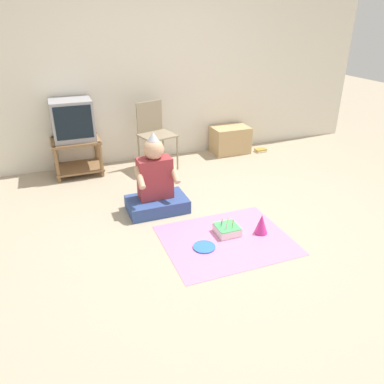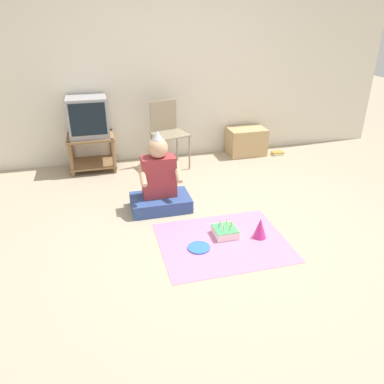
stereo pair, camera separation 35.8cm
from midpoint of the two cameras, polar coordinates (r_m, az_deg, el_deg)
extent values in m
plane|color=tan|center=(3.58, 2.20, -6.40)|extent=(16.00, 16.00, 0.00)
cube|color=silver|center=(5.24, -7.91, 18.66)|extent=(6.40, 0.06, 2.55)
cube|color=olive|center=(5.01, -19.34, 7.36)|extent=(0.59, 0.48, 0.03)
cube|color=olive|center=(5.13, -18.76, 3.54)|extent=(0.59, 0.48, 0.02)
cylinder|color=olive|center=(4.88, -21.89, 3.78)|extent=(0.04, 0.04, 0.46)
cylinder|color=olive|center=(4.89, -15.76, 4.75)|extent=(0.04, 0.04, 0.46)
cylinder|color=olive|center=(5.27, -21.99, 5.35)|extent=(0.04, 0.04, 0.46)
cylinder|color=olive|center=(5.28, -16.30, 6.24)|extent=(0.04, 0.04, 0.46)
cube|color=#99999E|center=(4.95, -19.80, 10.28)|extent=(0.49, 0.41, 0.50)
cube|color=black|center=(4.75, -19.69, 9.86)|extent=(0.43, 0.01, 0.40)
cube|color=gray|center=(4.92, -7.40, 8.53)|extent=(0.51, 0.48, 0.02)
cube|color=gray|center=(5.02, -8.59, 11.21)|extent=(0.36, 0.12, 0.40)
cylinder|color=gray|center=(4.76, -8.22, 4.95)|extent=(0.02, 0.02, 0.46)
cylinder|color=gray|center=(4.94, -4.32, 5.92)|extent=(0.02, 0.02, 0.46)
cylinder|color=gray|center=(5.05, -10.12, 6.04)|extent=(0.02, 0.02, 0.46)
cylinder|color=gray|center=(5.22, -6.37, 6.94)|extent=(0.02, 0.02, 0.46)
cube|color=tan|center=(5.59, 3.99, 7.91)|extent=(0.53, 0.37, 0.39)
cube|color=beige|center=(5.72, 8.60, 6.17)|extent=(0.14, 0.13, 0.02)
cube|color=#A88933|center=(5.71, 8.67, 6.39)|extent=(0.17, 0.11, 0.02)
cube|color=#334C8C|center=(3.99, -7.89, -1.92)|extent=(0.62, 0.40, 0.14)
cube|color=#993338|center=(3.90, -8.29, 2.08)|extent=(0.35, 0.19, 0.43)
sphere|color=tan|center=(3.78, -8.59, 6.39)|extent=(0.21, 0.21, 0.21)
cone|color=silver|center=(3.74, -8.72, 8.33)|extent=(0.11, 0.11, 0.09)
cylinder|color=tan|center=(3.75, -10.68, 2.09)|extent=(0.06, 0.23, 0.19)
cylinder|color=tan|center=(3.82, -5.38, 2.90)|extent=(0.06, 0.23, 0.19)
cube|color=pink|center=(3.48, 2.33, -7.38)|extent=(1.15, 0.95, 0.01)
cube|color=white|center=(3.56, 2.50, -5.87)|extent=(0.21, 0.21, 0.07)
cube|color=#4CB266|center=(3.54, 2.51, -5.33)|extent=(0.21, 0.21, 0.01)
cylinder|color=#EA4C4C|center=(3.54, 3.40, -4.79)|extent=(0.01, 0.01, 0.06)
sphere|color=#FFCC4C|center=(3.53, 3.42, -4.28)|extent=(0.01, 0.01, 0.01)
cylinder|color=yellow|center=(3.57, 2.64, -4.48)|extent=(0.01, 0.01, 0.06)
sphere|color=#FFCC4C|center=(3.56, 2.66, -3.97)|extent=(0.01, 0.01, 0.01)
cylinder|color=#E58CCC|center=(3.55, 1.75, -4.66)|extent=(0.01, 0.01, 0.06)
sphere|color=#FFCC4C|center=(3.54, 1.76, -4.15)|extent=(0.01, 0.01, 0.01)
cylinder|color=#4C7FE5|center=(3.51, 1.60, -5.08)|extent=(0.01, 0.01, 0.06)
sphere|color=#FFCC4C|center=(3.49, 1.61, -4.57)|extent=(0.01, 0.01, 0.01)
cylinder|color=#E58CCC|center=(3.47, 2.31, -5.44)|extent=(0.01, 0.01, 0.06)
sphere|color=#FFCC4C|center=(3.46, 2.32, -4.92)|extent=(0.01, 0.01, 0.01)
cylinder|color=#66C666|center=(3.49, 3.28, -5.28)|extent=(0.01, 0.01, 0.06)
sphere|color=#FFCC4C|center=(3.47, 3.29, -4.76)|extent=(0.01, 0.01, 0.01)
cone|color=#CC338C|center=(3.56, 7.72, -4.91)|extent=(0.13, 0.13, 0.19)
cylinder|color=blue|center=(3.37, -1.18, -8.44)|extent=(0.20, 0.20, 0.01)
camera|label=1|loc=(0.18, -92.86, -1.39)|focal=35.00mm
camera|label=2|loc=(0.18, 87.14, 1.39)|focal=35.00mm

